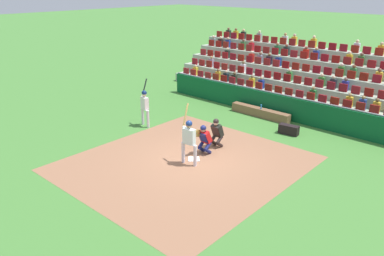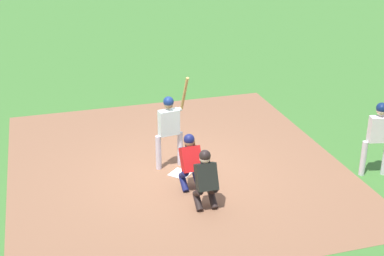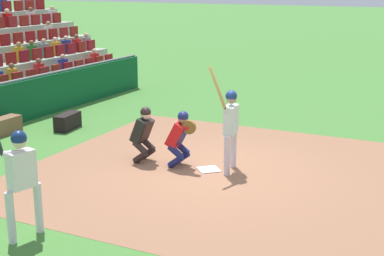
{
  "view_description": "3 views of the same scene",
  "coord_description": "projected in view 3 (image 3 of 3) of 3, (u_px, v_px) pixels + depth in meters",
  "views": [
    {
      "loc": [
        -9.3,
        10.11,
        6.51
      ],
      "look_at": [
        0.45,
        -0.38,
        1.1
      ],
      "focal_mm": 36.18,
      "sensor_mm": 36.0,
      "label": 1
    },
    {
      "loc": [
        -2.7,
        -10.81,
        5.94
      ],
      "look_at": [
        0.26,
        -0.06,
        1.16
      ],
      "focal_mm": 50.91,
      "sensor_mm": 36.0,
      "label": 2
    },
    {
      "loc": [
        10.36,
        4.89,
        3.97
      ],
      "look_at": [
        -0.11,
        -0.46,
        0.86
      ],
      "focal_mm": 52.32,
      "sensor_mm": 36.0,
      "label": 3
    }
  ],
  "objects": [
    {
      "name": "batter_at_plate",
      "position": [
        230.0,
        121.0,
        11.73
      ],
      "size": [
        0.74,
        0.5,
        2.29
      ],
      "color": "silver",
      "rests_on": "ground_plane"
    },
    {
      "name": "infield_dirt_patch",
      "position": [
        230.0,
        173.0,
        11.86
      ],
      "size": [
        7.85,
        8.57,
        0.01
      ],
      "primitive_type": "cube",
      "rotation": [
        0.0,
        0.0,
        0.02
      ],
      "color": "#936347",
      "rests_on": "ground_plane"
    },
    {
      "name": "equipment_duffel_bag",
      "position": [
        68.0,
        121.0,
        15.35
      ],
      "size": [
        0.93,
        0.48,
        0.43
      ],
      "primitive_type": "cube",
      "rotation": [
        0.0,
        0.0,
        0.14
      ],
      "color": "black",
      "rests_on": "ground_plane"
    },
    {
      "name": "ground_plane",
      "position": [
        209.0,
        170.0,
        12.08
      ],
      "size": [
        160.0,
        160.0,
        0.0
      ],
      "primitive_type": "plane",
      "color": "#427C33"
    },
    {
      "name": "home_plate_marker",
      "position": [
        209.0,
        169.0,
        12.08
      ],
      "size": [
        0.62,
        0.62,
        0.02
      ],
      "primitive_type": "cube",
      "rotation": [
        0.0,
        0.0,
        0.79
      ],
      "color": "white",
      "rests_on": "infield_dirt_patch"
    },
    {
      "name": "home_plate_umpire",
      "position": [
        144.0,
        132.0,
        12.46
      ],
      "size": [
        0.47,
        0.46,
        1.29
      ],
      "color": "black",
      "rests_on": "ground_plane"
    },
    {
      "name": "on_deck_batter",
      "position": [
        21.0,
        172.0,
        8.64
      ],
      "size": [
        0.66,
        0.57,
        2.23
      ],
      "color": "silver",
      "rests_on": "ground_plane"
    },
    {
      "name": "catcher_crouching",
      "position": [
        180.0,
        135.0,
        12.14
      ],
      "size": [
        0.48,
        0.73,
        1.27
      ],
      "color": "navy",
      "rests_on": "ground_plane"
    }
  ]
}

